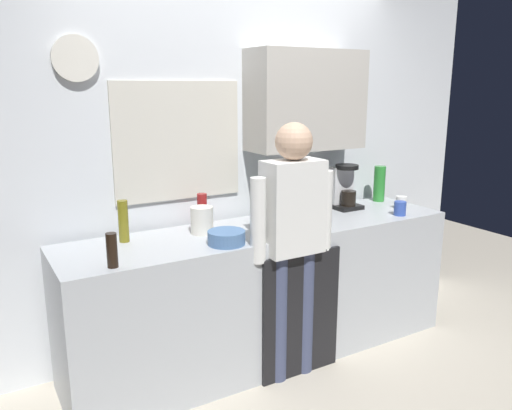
% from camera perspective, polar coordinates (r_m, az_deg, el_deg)
% --- Properties ---
extents(ground_plane, '(8.00, 8.00, 0.00)m').
position_cam_1_polar(ground_plane, '(3.46, 3.80, -18.22)').
color(ground_plane, beige).
extents(kitchen_counter, '(2.67, 0.64, 0.90)m').
position_cam_1_polar(kitchen_counter, '(3.48, 1.11, -9.67)').
color(kitchen_counter, '#B2B7BC').
rests_on(kitchen_counter, ground_plane).
extents(dishwasher_panel, '(0.56, 0.02, 0.81)m').
position_cam_1_polar(dishwasher_panel, '(3.28, 5.07, -12.12)').
color(dishwasher_panel, black).
rests_on(dishwasher_panel, ground_plane).
extents(back_wall_assembly, '(4.27, 0.42, 2.60)m').
position_cam_1_polar(back_wall_assembly, '(3.60, -1.45, 6.14)').
color(back_wall_assembly, silver).
rests_on(back_wall_assembly, ground_plane).
extents(coffee_maker, '(0.20, 0.20, 0.33)m').
position_cam_1_polar(coffee_maker, '(3.88, 9.75, 1.81)').
color(coffee_maker, black).
rests_on(coffee_maker, kitchen_counter).
extents(bottle_red_vinegar, '(0.06, 0.06, 0.22)m').
position_cam_1_polar(bottle_red_vinegar, '(3.34, -6.01, -0.57)').
color(bottle_red_vinegar, maroon).
rests_on(bottle_red_vinegar, kitchen_counter).
extents(bottle_green_wine, '(0.07, 0.07, 0.30)m').
position_cam_1_polar(bottle_green_wine, '(3.51, 2.16, 0.83)').
color(bottle_green_wine, '#195923').
rests_on(bottle_green_wine, kitchen_counter).
extents(bottle_olive_oil, '(0.06, 0.06, 0.25)m').
position_cam_1_polar(bottle_olive_oil, '(3.10, -14.57, -1.76)').
color(bottle_olive_oil, olive).
rests_on(bottle_olive_oil, kitchen_counter).
extents(bottle_amber_beer, '(0.06, 0.06, 0.23)m').
position_cam_1_polar(bottle_amber_beer, '(3.59, 5.55, 0.47)').
color(bottle_amber_beer, brown).
rests_on(bottle_amber_beer, kitchen_counter).
extents(bottle_dark_sauce, '(0.06, 0.06, 0.18)m').
position_cam_1_polar(bottle_dark_sauce, '(2.70, -15.76, -4.88)').
color(bottle_dark_sauce, black).
rests_on(bottle_dark_sauce, kitchen_counter).
extents(bottle_clear_soda, '(0.09, 0.09, 0.28)m').
position_cam_1_polar(bottle_clear_soda, '(4.17, 13.58, 2.33)').
color(bottle_clear_soda, '#2D8C33').
rests_on(bottle_clear_soda, kitchen_counter).
extents(cup_white_mug, '(0.08, 0.08, 0.09)m').
position_cam_1_polar(cup_white_mug, '(3.97, 15.87, 0.27)').
color(cup_white_mug, white).
rests_on(cup_white_mug, kitchen_counter).
extents(cup_blue_mug, '(0.08, 0.08, 0.10)m').
position_cam_1_polar(cup_blue_mug, '(3.77, 15.75, -0.36)').
color(cup_blue_mug, '#3351B2').
rests_on(cup_blue_mug, kitchen_counter).
extents(mixing_bowl, '(0.22, 0.22, 0.08)m').
position_cam_1_polar(mixing_bowl, '(2.98, -3.31, -3.65)').
color(mixing_bowl, '#4C72A5').
rests_on(mixing_bowl, kitchen_counter).
extents(dish_soap, '(0.06, 0.06, 0.18)m').
position_cam_1_polar(dish_soap, '(3.06, 1.17, -2.42)').
color(dish_soap, blue).
rests_on(dish_soap, kitchen_counter).
extents(storage_canister, '(0.14, 0.14, 0.17)m').
position_cam_1_polar(storage_canister, '(3.20, -6.04, -1.69)').
color(storage_canister, silver).
rests_on(storage_canister, kitchen_counter).
extents(person_at_sink, '(0.57, 0.22, 1.60)m').
position_cam_1_polar(person_at_sink, '(3.08, 4.08, -2.99)').
color(person_at_sink, '#3F4766').
rests_on(person_at_sink, ground_plane).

